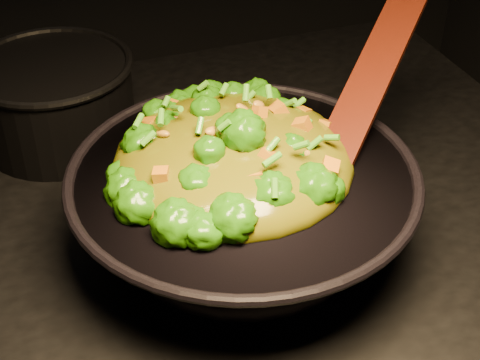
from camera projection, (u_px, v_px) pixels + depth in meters
name	position (u px, v px, depth m)	size (l,w,h in m)	color
wok	(243.00, 212.00, 0.82)	(0.37, 0.37, 0.10)	black
stir_fry	(233.00, 130.00, 0.78)	(0.26, 0.26, 0.09)	#226006
spatula	(367.00, 87.00, 0.84)	(0.30, 0.05, 0.01)	#320E05
back_pot	(56.00, 101.00, 1.00)	(0.21, 0.21, 0.12)	black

